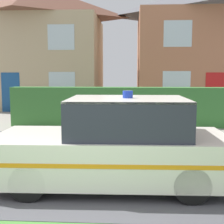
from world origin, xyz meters
TOP-DOWN VIEW (x-y plane):
  - road_strip at (0.00, 4.50)m, footprint 28.00×6.57m
  - garden_hedge at (0.47, 9.26)m, footprint 8.66×0.68m
  - police_car at (0.56, 2.72)m, footprint 4.23×1.88m
  - house_left at (-4.92, 16.08)m, footprint 7.98×5.47m
  - house_right at (5.42, 16.43)m, footprint 8.78×6.75m

SIDE VIEW (x-z plane):
  - road_strip at x=0.00m, z-range 0.00..0.01m
  - garden_hedge at x=0.47m, z-range 0.00..1.52m
  - police_car at x=0.56m, z-range -0.11..1.63m
  - house_right at x=5.42m, z-range 0.07..7.24m
  - house_left at x=-4.92m, z-range 0.07..7.35m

